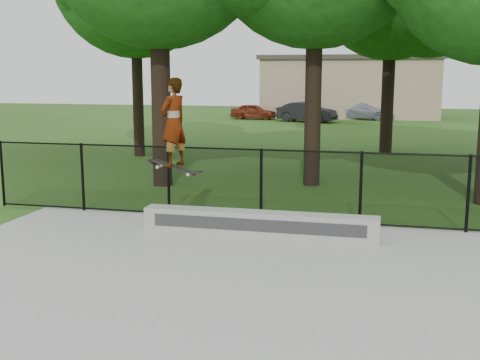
{
  "coord_description": "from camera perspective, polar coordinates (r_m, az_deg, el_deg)",
  "views": [
    {
      "loc": [
        0.38,
        -5.94,
        3.05
      ],
      "look_at": [
        -2.04,
        4.2,
        1.2
      ],
      "focal_mm": 45.0,
      "sensor_mm": 36.0,
      "label": 1
    }
  ],
  "objects": [
    {
      "name": "grind_ledge",
      "position": [
        11.2,
        1.79,
        -4.19
      ],
      "size": [
        4.4,
        0.4,
        0.46
      ],
      "primitive_type": "cube",
      "color": "#989894",
      "rests_on": "concrete_slab"
    },
    {
      "name": "car_a",
      "position": [
        40.83,
        1.29,
        6.51
      ],
      "size": [
        3.09,
        1.33,
        1.05
      ],
      "primitive_type": "imported",
      "rotation": [
        0.0,
        0.0,
        1.54
      ],
      "color": "maroon",
      "rests_on": "ground"
    },
    {
      "name": "car_b",
      "position": [
        38.79,
        6.33,
        6.42
      ],
      "size": [
        3.7,
        2.29,
        1.26
      ],
      "primitive_type": "imported",
      "rotation": [
        0.0,
        0.0,
        1.27
      ],
      "color": "black",
      "rests_on": "ground"
    },
    {
      "name": "car_c",
      "position": [
        41.41,
        11.72,
        6.44
      ],
      "size": [
        4.01,
        2.77,
        1.16
      ],
      "primitive_type": "imported",
      "rotation": [
        0.0,
        0.0,
        1.23
      ],
      "color": "#9E9DB2",
      "rests_on": "ground"
    },
    {
      "name": "skater_airborne",
      "position": [
        11.23,
        -6.32,
        5.29
      ],
      "size": [
        0.81,
        0.71,
        1.84
      ],
      "color": "black",
      "rests_on": "ground"
    },
    {
      "name": "chainlink_fence",
      "position": [
        12.05,
        11.37,
        -0.84
      ],
      "size": [
        16.06,
        0.06,
        1.5
      ],
      "color": "black",
      "rests_on": "concrete_slab"
    },
    {
      "name": "distant_building",
      "position": [
        44.01,
        10.43,
        8.75
      ],
      "size": [
        12.4,
        6.4,
        4.3
      ],
      "color": "tan",
      "rests_on": "ground"
    }
  ]
}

